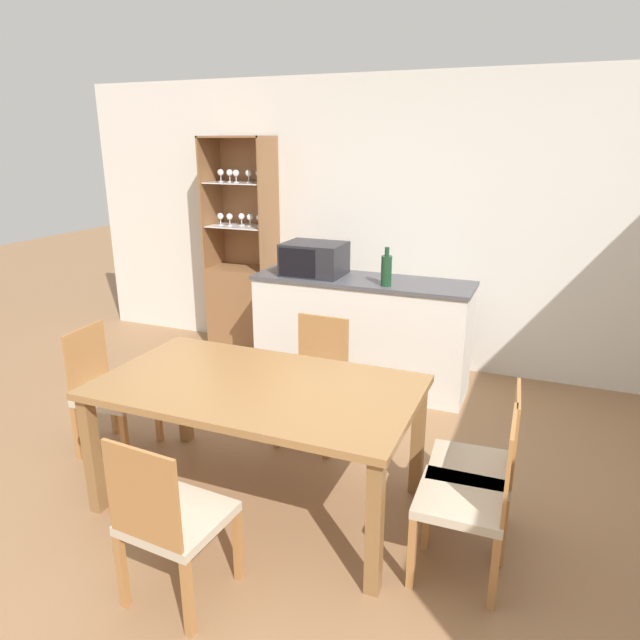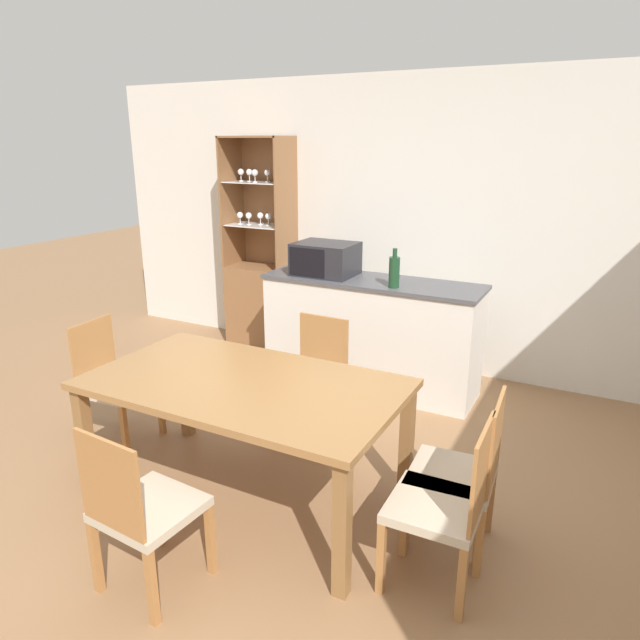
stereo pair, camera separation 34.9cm
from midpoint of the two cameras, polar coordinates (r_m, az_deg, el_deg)
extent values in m
plane|color=#936B47|center=(3.31, -6.13, -19.83)|extent=(18.00, 18.00, 0.00)
cube|color=silver|center=(5.14, 7.50, 9.29)|extent=(6.80, 0.06, 2.55)
cube|color=silver|center=(4.77, 2.02, -1.46)|extent=(1.77, 0.51, 0.90)
cube|color=#4C4C51|center=(4.64, 2.08, 3.96)|extent=(1.80, 0.54, 0.03)
cube|color=brown|center=(5.75, -9.34, 1.22)|extent=(0.64, 0.40, 0.81)
cube|color=brown|center=(5.72, -8.84, 11.57)|extent=(0.64, 0.02, 1.23)
cube|color=brown|center=(5.73, -12.55, 11.37)|extent=(0.02, 0.40, 1.23)
cube|color=brown|center=(5.40, -7.02, 11.30)|extent=(0.02, 0.40, 1.23)
cube|color=brown|center=(5.53, -10.20, 17.58)|extent=(0.64, 0.40, 0.02)
cube|color=white|center=(5.58, -9.75, 9.23)|extent=(0.59, 0.35, 0.01)
cube|color=white|center=(5.54, -9.97, 13.37)|extent=(0.59, 0.35, 0.01)
cylinder|color=white|center=(5.66, -11.67, 9.31)|extent=(0.04, 0.04, 0.01)
cylinder|color=white|center=(5.65, -11.69, 9.61)|extent=(0.01, 0.01, 0.06)
sphere|color=white|center=(5.65, -11.72, 10.13)|extent=(0.06, 0.06, 0.06)
cylinder|color=white|center=(5.65, -11.68, 13.43)|extent=(0.04, 0.04, 0.01)
cylinder|color=white|center=(5.65, -11.70, 13.74)|extent=(0.01, 0.01, 0.06)
sphere|color=white|center=(5.65, -11.73, 14.26)|extent=(0.06, 0.06, 0.06)
cylinder|color=white|center=(5.61, -10.79, 9.29)|extent=(0.04, 0.04, 0.01)
cylinder|color=white|center=(5.60, -10.81, 9.60)|extent=(0.01, 0.01, 0.06)
sphere|color=white|center=(5.60, -10.84, 10.12)|extent=(0.06, 0.06, 0.06)
cylinder|color=white|center=(5.60, -10.82, 13.44)|extent=(0.04, 0.04, 0.01)
cylinder|color=white|center=(5.60, -10.84, 13.76)|extent=(0.01, 0.01, 0.06)
sphere|color=white|center=(5.59, -10.87, 14.28)|extent=(0.06, 0.06, 0.06)
cylinder|color=white|center=(5.60, -9.63, 9.34)|extent=(0.04, 0.04, 0.01)
cylinder|color=white|center=(5.60, -9.65, 9.65)|extent=(0.01, 0.01, 0.06)
sphere|color=white|center=(5.59, -9.67, 10.17)|extent=(0.06, 0.06, 0.06)
cylinder|color=white|center=(5.50, -10.23, 13.41)|extent=(0.04, 0.04, 0.01)
cylinder|color=white|center=(5.50, -10.25, 13.72)|extent=(0.01, 0.01, 0.06)
sphere|color=white|center=(5.50, -10.28, 14.26)|extent=(0.06, 0.06, 0.06)
cylinder|color=white|center=(5.54, -8.82, 9.29)|extent=(0.04, 0.04, 0.01)
cylinder|color=white|center=(5.54, -8.83, 9.61)|extent=(0.01, 0.01, 0.06)
sphere|color=white|center=(5.53, -8.86, 10.13)|extent=(0.06, 0.06, 0.06)
cylinder|color=white|center=(5.50, -8.99, 13.47)|extent=(0.04, 0.04, 0.01)
cylinder|color=white|center=(5.50, -9.00, 13.79)|extent=(0.01, 0.01, 0.06)
sphere|color=white|center=(5.50, -9.03, 14.32)|extent=(0.06, 0.06, 0.06)
cylinder|color=white|center=(5.50, -7.90, 9.27)|extent=(0.04, 0.04, 0.01)
cylinder|color=white|center=(5.49, -7.92, 9.58)|extent=(0.01, 0.01, 0.06)
sphere|color=white|center=(5.48, -7.94, 10.11)|extent=(0.06, 0.06, 0.06)
cylinder|color=white|center=(5.47, -7.99, 13.49)|extent=(0.04, 0.04, 0.01)
cylinder|color=white|center=(5.47, -8.01, 13.81)|extent=(0.01, 0.01, 0.06)
sphere|color=white|center=(5.46, -8.03, 14.35)|extent=(0.06, 0.06, 0.06)
cube|color=olive|center=(3.16, -9.48, -6.69)|extent=(1.74, 0.98, 0.04)
cube|color=olive|center=(3.51, -24.58, -12.28)|extent=(0.07, 0.07, 0.70)
cube|color=olive|center=(2.71, 1.58, -20.15)|extent=(0.07, 0.07, 0.70)
cube|color=olive|center=(4.06, -15.90, -7.18)|extent=(0.07, 0.07, 0.70)
cube|color=olive|center=(3.39, 6.81, -11.79)|extent=(0.07, 0.07, 0.70)
cube|color=#C1B299|center=(2.82, 10.35, -17.34)|extent=(0.41, 0.41, 0.05)
cube|color=#A8703D|center=(2.68, 14.82, -13.79)|extent=(0.03, 0.37, 0.43)
cube|color=#A8703D|center=(2.84, 5.42, -22.25)|extent=(0.04, 0.04, 0.38)
cube|color=#A8703D|center=(3.12, 7.35, -18.15)|extent=(0.04, 0.04, 0.38)
cube|color=#A8703D|center=(2.79, 13.32, -23.53)|extent=(0.04, 0.04, 0.38)
cube|color=#A8703D|center=(3.08, 14.36, -19.19)|extent=(0.04, 0.04, 0.38)
cube|color=#C1B299|center=(2.79, -17.71, -18.46)|extent=(0.43, 0.43, 0.05)
cube|color=#A8703D|center=(2.55, -21.31, -16.18)|extent=(0.37, 0.04, 0.43)
cube|color=#A8703D|center=(3.12, -17.48, -18.88)|extent=(0.04, 0.04, 0.38)
cube|color=#A8703D|center=(2.92, -11.87, -21.27)|extent=(0.04, 0.04, 0.38)
cube|color=#A8703D|center=(2.94, -22.73, -22.21)|extent=(0.04, 0.04, 0.38)
cube|color=#A8703D|center=(2.72, -17.07, -25.22)|extent=(0.04, 0.04, 0.38)
cube|color=#C1B299|center=(4.06, -22.14, -7.06)|extent=(0.43, 0.43, 0.05)
cube|color=#A8703D|center=(4.10, -24.60, -3.58)|extent=(0.04, 0.37, 0.43)
cube|color=#A8703D|center=(4.17, -18.24, -9.18)|extent=(0.04, 0.04, 0.38)
cube|color=#A8703D|center=(3.92, -21.41, -11.34)|extent=(0.04, 0.04, 0.38)
cube|color=#A8703D|center=(4.38, -22.15, -8.27)|extent=(0.04, 0.04, 0.38)
cube|color=#A8703D|center=(4.15, -25.40, -10.22)|extent=(0.04, 0.04, 0.38)
cube|color=#C1B299|center=(3.90, -3.40, -6.74)|extent=(0.41, 0.41, 0.05)
cube|color=#A8703D|center=(3.97, -2.21, -2.59)|extent=(0.37, 0.02, 0.43)
cube|color=#A8703D|center=(3.77, -2.07, -11.18)|extent=(0.04, 0.04, 0.38)
cube|color=#A8703D|center=(3.93, -6.98, -10.09)|extent=(0.04, 0.04, 0.38)
cube|color=#A8703D|center=(4.07, 0.15, -8.91)|extent=(0.04, 0.04, 0.38)
cube|color=#A8703D|center=(4.21, -4.48, -8.01)|extent=(0.04, 0.04, 0.38)
cube|color=#C1B299|center=(3.07, 11.56, -14.35)|extent=(0.43, 0.43, 0.05)
cube|color=#A8703D|center=(2.94, 15.65, -10.86)|extent=(0.04, 0.37, 0.43)
cube|color=#A8703D|center=(3.05, 7.24, -19.04)|extent=(0.04, 0.04, 0.38)
cube|color=#A8703D|center=(3.35, 8.54, -15.43)|extent=(0.04, 0.04, 0.38)
cube|color=#A8703D|center=(3.03, 14.47, -19.93)|extent=(0.04, 0.04, 0.38)
cube|color=#A8703D|center=(3.32, 15.01, -16.18)|extent=(0.04, 0.04, 0.38)
cube|color=#232328|center=(4.76, -2.69, 6.12)|extent=(0.50, 0.39, 0.27)
cube|color=black|center=(4.61, -4.51, 5.71)|extent=(0.32, 0.01, 0.23)
cylinder|color=#193D23|center=(4.39, 4.39, 4.89)|extent=(0.08, 0.08, 0.23)
cylinder|color=#193D23|center=(4.36, 4.44, 6.83)|extent=(0.03, 0.03, 0.07)
camera|label=1|loc=(0.17, -92.59, -0.82)|focal=32.00mm
camera|label=2|loc=(0.17, 87.41, 0.82)|focal=32.00mm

